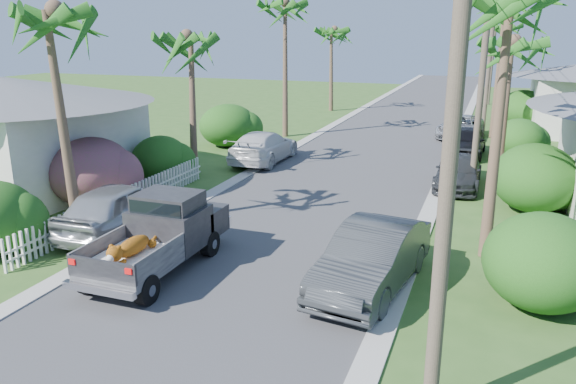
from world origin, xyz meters
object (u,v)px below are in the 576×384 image
at_px(pickup_truck, 164,232).
at_px(utility_pole_d, 493,52).
at_px(palm_r_b, 512,42).
at_px(house_left, 4,137).
at_px(utility_pole_a, 450,156).
at_px(utility_pole_c, 490,60).
at_px(parked_car_rn, 372,258).
at_px(palm_r_d, 507,26).
at_px(palm_l_c, 285,4).
at_px(utility_pole_b, 482,78).
at_px(palm_l_a, 50,12).
at_px(parked_car_rf, 467,142).
at_px(parked_car_rd, 460,127).
at_px(palm_l_b, 189,36).
at_px(palm_r_c, 506,0).
at_px(parked_car_rm, 458,172).
at_px(palm_l_d, 332,30).
at_px(parked_car_ln, 120,208).
at_px(parked_car_lf, 264,147).

xyz_separation_m(pickup_truck, utility_pole_d, (7.77, 40.99, 3.59)).
bearing_deg(palm_r_b, house_left, -157.80).
bearing_deg(utility_pole_a, utility_pole_c, 90.00).
xyz_separation_m(parked_car_rn, palm_r_d, (2.90, 37.45, 5.91)).
relative_size(palm_l_c, utility_pole_a, 1.02).
xyz_separation_m(pickup_truck, utility_pole_b, (7.77, 10.99, 3.59)).
bearing_deg(utility_pole_d, palm_l_a, -106.44).
distance_m(utility_pole_a, utility_pole_d, 45.00).
xyz_separation_m(palm_r_d, utility_pole_c, (-0.90, -12.00, -2.14)).
xyz_separation_m(parked_car_rf, palm_r_d, (1.50, 19.90, 6.00)).
xyz_separation_m(parked_car_rd, utility_pole_a, (1.29, -27.22, 3.92)).
xyz_separation_m(palm_l_b, palm_r_c, (13.00, 14.00, 1.96)).
xyz_separation_m(parked_car_rn, palm_l_b, (-10.40, 9.45, 5.32)).
relative_size(parked_car_rn, palm_r_b, 0.69).
relative_size(parked_car_rm, parked_car_rd, 0.91).
height_order(palm_r_d, house_left, palm_r_d).
bearing_deg(palm_r_b, palm_l_d, 124.59).
bearing_deg(palm_r_c, utility_pole_b, -92.64).
xyz_separation_m(house_left, utility_pole_b, (18.60, 6.00, 2.48)).
bearing_deg(utility_pole_b, parked_car_rm, 144.78).
bearing_deg(house_left, parked_car_rd, 46.46).
height_order(parked_car_rn, palm_r_b, palm_r_b).
xyz_separation_m(parked_car_ln, palm_r_c, (11.20, 22.18, 7.26)).
distance_m(palm_l_b, palm_r_d, 31.00).
xyz_separation_m(parked_car_rf, palm_l_b, (-11.80, -8.10, 5.41)).
bearing_deg(parked_car_rd, pickup_truck, -98.85).
relative_size(parked_car_ln, palm_l_d, 0.65).
distance_m(utility_pole_a, utility_pole_c, 30.00).
bearing_deg(utility_pole_c, palm_r_d, 85.71).
xyz_separation_m(parked_car_rf, palm_l_d, (-11.50, 13.90, 5.70)).
distance_m(pickup_truck, parked_car_rd, 24.09).
height_order(parked_car_ln, palm_l_c, palm_l_c).
bearing_deg(palm_r_b, parked_car_rf, 107.43).
bearing_deg(parked_car_ln, palm_r_c, -118.27).
height_order(house_left, utility_pole_a, utility_pole_a).
xyz_separation_m(palm_r_b, house_left, (-19.60, -8.00, -3.83)).
relative_size(parked_car_ln, utility_pole_c, 0.56).
height_order(parked_car_rf, utility_pole_c, utility_pole_c).
bearing_deg(palm_l_c, palm_r_b, -29.05).
xyz_separation_m(parked_car_rf, palm_r_c, (1.20, 5.90, 7.37)).
height_order(parked_car_lf, palm_l_b, palm_l_b).
height_order(parked_car_rm, palm_l_c, palm_l_c).
relative_size(parked_car_rn, palm_r_c, 0.53).
bearing_deg(parked_car_rf, utility_pole_a, -86.23).
xyz_separation_m(parked_car_rn, utility_pole_c, (2.00, 25.45, 3.78)).
distance_m(palm_l_a, palm_r_b, 17.57).
bearing_deg(parked_car_lf, utility_pole_c, -127.80).
bearing_deg(palm_l_d, utility_pole_a, -71.42).
distance_m(palm_l_b, palm_r_c, 19.21).
bearing_deg(parked_car_rm, parked_car_ln, -135.97).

